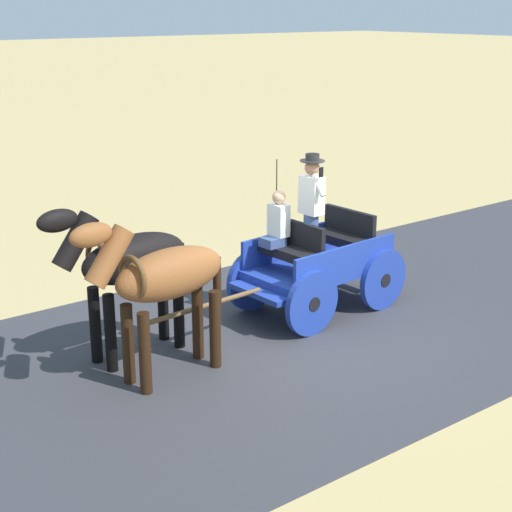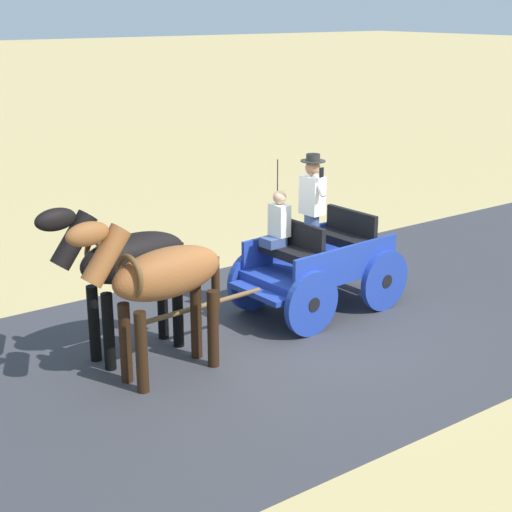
# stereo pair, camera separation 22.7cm
# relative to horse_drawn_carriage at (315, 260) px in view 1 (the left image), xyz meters

# --- Properties ---
(ground_plane) EXTENTS (200.00, 200.00, 0.00)m
(ground_plane) POSITION_rel_horse_drawn_carriage_xyz_m (-0.51, 0.71, -0.82)
(ground_plane) COLOR tan
(road_surface) EXTENTS (6.10, 160.00, 0.01)m
(road_surface) POSITION_rel_horse_drawn_carriage_xyz_m (-0.51, 0.71, -0.81)
(road_surface) COLOR #38383D
(road_surface) RESTS_ON ground
(horse_drawn_carriage) EXTENTS (1.55, 4.52, 2.50)m
(horse_drawn_carriage) POSITION_rel_horse_drawn_carriage_xyz_m (0.00, 0.00, 0.00)
(horse_drawn_carriage) COLOR #1E3899
(horse_drawn_carriage) RESTS_ON ground
(horse_near_side) EXTENTS (0.70, 2.14, 2.21)m
(horse_near_side) POSITION_rel_horse_drawn_carriage_xyz_m (-0.59, 3.00, 0.51)
(horse_near_side) COLOR brown
(horse_near_side) RESTS_ON ground
(horse_off_side) EXTENTS (0.71, 2.14, 2.21)m
(horse_off_side) POSITION_rel_horse_drawn_carriage_xyz_m (0.22, 3.05, 0.51)
(horse_off_side) COLOR black
(horse_off_side) RESTS_ON ground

